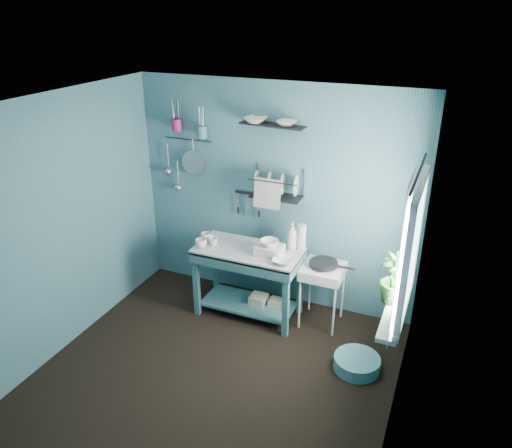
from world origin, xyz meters
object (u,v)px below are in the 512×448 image
at_px(water_bottle, 302,237).
at_px(frying_pan, 324,263).
at_px(dish_rack, 276,183).
at_px(utensil_cup_teal, 202,132).
at_px(mug_right, 206,237).
at_px(wash_tub, 269,250).
at_px(utensil_cup_magenta, 177,125).
at_px(mug_left, 201,243).
at_px(colander, 193,162).
at_px(storage_tin_large, 258,304).
at_px(potted_plant, 394,278).
at_px(mug_mid, 214,241).
at_px(hotplate_stand, 322,295).
at_px(soap_bottle, 292,236).
at_px(floor_basin, 357,363).
at_px(work_counter, 248,282).
at_px(storage_tin_small, 276,307).

height_order(water_bottle, frying_pan, water_bottle).
bearing_deg(dish_rack, utensil_cup_teal, -179.95).
bearing_deg(mug_right, wash_tub, -1.53).
xyz_separation_m(dish_rack, utensil_cup_magenta, (-1.21, 0.05, 0.50)).
height_order(mug_left, dish_rack, dish_rack).
bearing_deg(frying_pan, water_bottle, 164.68).
distance_m(colander, storage_tin_large, 1.76).
bearing_deg(utensil_cup_teal, utensil_cup_magenta, 180.00).
height_order(water_bottle, potted_plant, potted_plant).
bearing_deg(storage_tin_large, mug_mid, -167.09).
relative_size(water_bottle, hotplate_stand, 0.41).
height_order(soap_bottle, water_bottle, soap_bottle).
bearing_deg(mug_right, floor_basin, -14.20).
bearing_deg(colander, utensil_cup_magenta, -169.97).
relative_size(colander, floor_basin, 0.64).
distance_m(mug_mid, water_bottle, 0.95).
height_order(wash_tub, floor_basin, wash_tub).
xyz_separation_m(work_counter, mug_mid, (-0.38, -0.06, 0.45)).
bearing_deg(utensil_cup_magenta, work_counter, -20.92).
bearing_deg(mug_left, utensil_cup_teal, 112.93).
distance_m(frying_pan, utensil_cup_teal, 1.93).
relative_size(frying_pan, floor_basin, 0.68).
distance_m(work_counter, mug_right, 0.67).
xyz_separation_m(storage_tin_large, floor_basin, (1.23, -0.51, -0.04)).
xyz_separation_m(mug_right, colander, (-0.36, 0.42, 0.69)).
relative_size(mug_mid, potted_plant, 0.22).
relative_size(dish_rack, utensil_cup_teal, 4.23).
xyz_separation_m(mug_left, storage_tin_large, (0.58, 0.21, -0.74)).
distance_m(water_bottle, utensil_cup_magenta, 1.86).
bearing_deg(hotplate_stand, storage_tin_small, -160.48).
bearing_deg(mug_mid, utensil_cup_magenta, 145.07).
height_order(utensil_cup_teal, storage_tin_large, utensil_cup_teal).
height_order(mug_right, utensil_cup_teal, utensil_cup_teal).
bearing_deg(potted_plant, frying_pan, 141.48).
relative_size(utensil_cup_teal, colander, 0.46).
distance_m(dish_rack, utensil_cup_teal, 1.00).
bearing_deg(colander, work_counter, -26.23).
relative_size(mug_right, utensil_cup_teal, 0.95).
xyz_separation_m(water_bottle, utensil_cup_magenta, (-1.55, 0.17, 1.02)).
distance_m(wash_tub, storage_tin_large, 0.76).
distance_m(hotplate_stand, floor_basin, 0.86).
distance_m(colander, potted_plant, 2.63).
relative_size(mug_mid, utensil_cup_magenta, 0.77).
height_order(colander, storage_tin_small, colander).
bearing_deg(hotplate_stand, utensil_cup_magenta, -175.86).
distance_m(mug_left, utensil_cup_teal, 1.22).
distance_m(utensil_cup_magenta, utensil_cup_teal, 0.32).
height_order(mug_right, potted_plant, potted_plant).
distance_m(hotplate_stand, colander, 2.06).
bearing_deg(utensil_cup_magenta, storage_tin_small, -13.28).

